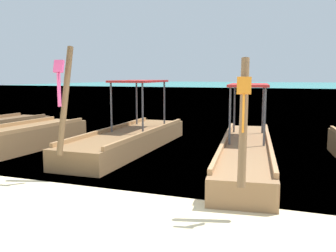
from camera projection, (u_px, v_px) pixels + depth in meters
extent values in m
plane|color=beige|center=(94.00, 214.00, 5.56)|extent=(120.00, 120.00, 0.00)
plane|color=teal|center=(288.00, 88.00, 62.44)|extent=(120.00, 120.00, 0.00)
cube|color=brown|center=(11.00, 141.00, 10.00)|extent=(1.43, 5.20, 0.62)
cube|color=#9F7246|center=(27.00, 129.00, 9.74)|extent=(0.30, 4.73, 0.10)
cube|color=brown|center=(129.00, 141.00, 10.40)|extent=(1.47, 5.80, 0.50)
cube|color=#9F7246|center=(109.00, 129.00, 10.57)|extent=(0.19, 5.31, 0.10)
cube|color=#9F7246|center=(150.00, 131.00, 10.16)|extent=(0.19, 5.31, 0.10)
cylinder|color=brown|center=(65.00, 100.00, 7.42)|extent=(0.13, 0.64, 2.16)
cube|color=#F24C8C|center=(59.00, 66.00, 7.18)|extent=(0.20, 0.12, 0.25)
cube|color=#F24C8C|center=(59.00, 90.00, 7.22)|extent=(0.03, 0.08, 0.66)
cylinder|color=#4C4C51|center=(111.00, 107.00, 10.29)|extent=(0.05, 0.05, 1.36)
cylinder|color=#4C4C51|center=(143.00, 108.00, 9.99)|extent=(0.05, 0.05, 1.36)
cylinder|color=#4C4C51|center=(137.00, 103.00, 11.92)|extent=(0.05, 0.05, 1.36)
cylinder|color=#4C4C51|center=(164.00, 104.00, 11.61)|extent=(0.05, 0.05, 1.36)
cube|color=#AD2323|center=(139.00, 81.00, 10.86)|extent=(1.18, 1.96, 0.06)
cube|color=olive|center=(246.00, 154.00, 8.78)|extent=(1.93, 6.59, 0.47)
cube|color=#AF7F52|center=(224.00, 141.00, 8.86)|extent=(0.84, 5.95, 0.10)
cube|color=#AF7F52|center=(269.00, 143.00, 8.63)|extent=(0.84, 5.95, 0.10)
cylinder|color=brown|center=(243.00, 122.00, 5.41)|extent=(0.19, 0.58, 1.88)
cube|color=orange|center=(244.00, 86.00, 5.22)|extent=(0.21, 0.14, 0.25)
cube|color=orange|center=(243.00, 113.00, 5.25)|extent=(0.04, 0.08, 0.54)
cylinder|color=#4C4C51|center=(230.00, 116.00, 8.59)|extent=(0.06, 0.06, 1.33)
cylinder|color=#4C4C51|center=(265.00, 117.00, 8.42)|extent=(0.06, 0.06, 1.33)
cylinder|color=#4C4C51|center=(234.00, 109.00, 10.48)|extent=(0.06, 0.06, 1.33)
cylinder|color=#4C4C51|center=(263.00, 109.00, 10.30)|extent=(0.06, 0.06, 1.33)
cube|color=#AD2323|center=(249.00, 85.00, 9.35)|extent=(1.21, 2.25, 0.06)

